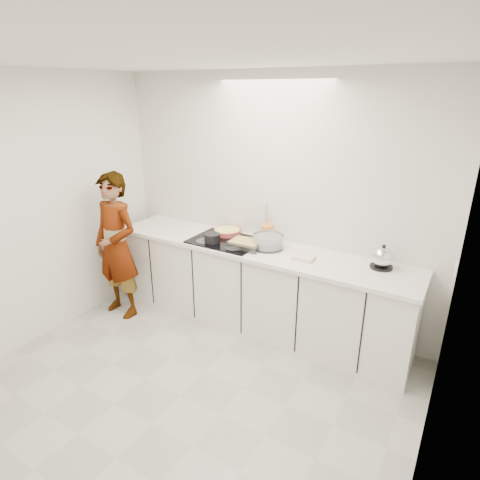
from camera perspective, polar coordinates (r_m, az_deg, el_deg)
The scene contains 16 objects.
floor at distance 3.64m, azimuth -8.46°, elevation -21.04°, with size 3.60×3.20×0.00m, color #B1B1A8.
ceiling at distance 2.74m, azimuth -11.55°, elevation 24.24°, with size 3.60×3.20×0.00m, color white.
wall_back at distance 4.22m, azimuth 4.47°, elevation 5.32°, with size 3.60×0.00×2.60m, color silver.
wall_left at distance 4.30m, azimuth -28.39°, elevation 3.15°, with size 0.00×3.20×2.60m, color silver.
wall_right at distance 2.34m, azimuth 27.12°, elevation -10.26°, with size 0.02×3.20×2.60m.
base_cabinets at distance 4.27m, azimuth 2.19°, elevation -6.93°, with size 3.20×0.58×0.87m, color white.
countertop at distance 4.08m, azimuth 2.27°, elevation -1.26°, with size 3.24×0.64×0.04m, color white.
hob at distance 4.22m, azimuth -2.01°, elevation -0.09°, with size 0.72×0.54×0.01m, color black.
tart_dish at distance 4.40m, azimuth -1.82°, elevation 1.25°, with size 0.40×0.40×0.05m.
saucepan at distance 4.15m, azimuth -3.97°, elevation 0.31°, with size 0.18×0.18×0.16m.
baking_dish at distance 4.03m, azimuth 0.87°, elevation -0.49°, with size 0.34×0.25×0.06m.
mixing_bowl at distance 4.03m, azimuth 4.03°, elevation -0.28°, with size 0.36×0.36×0.14m.
tea_towel at distance 3.82m, azimuth 9.03°, elevation -2.51°, with size 0.20×0.14×0.03m, color white.
kettle at distance 3.78m, azimuth 19.59°, elevation -2.44°, with size 0.26×0.26×0.23m.
utensil_crock at distance 4.26m, azimuth 3.81°, elevation 1.12°, with size 0.13×0.13×0.16m, color orange.
cook at distance 4.56m, azimuth -17.17°, elevation -0.88°, with size 0.59×0.39×1.62m, color white.
Camera 1 is at (1.82, -2.04, 2.41)m, focal length 30.00 mm.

